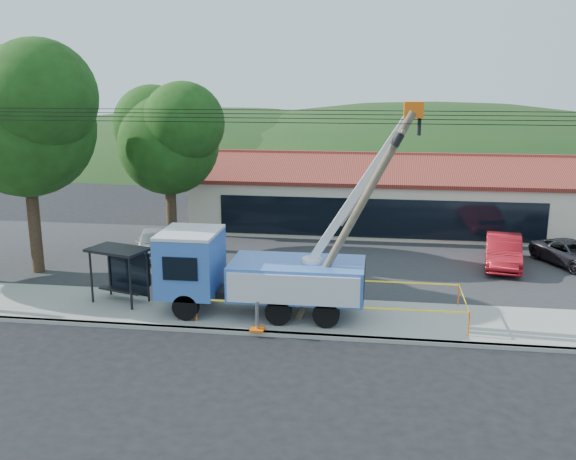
% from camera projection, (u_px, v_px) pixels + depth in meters
% --- Properties ---
extents(ground, '(120.00, 120.00, 0.00)m').
position_uv_depth(ground, '(254.00, 360.00, 21.22)').
color(ground, black).
rests_on(ground, ground).
extents(curb, '(60.00, 0.25, 0.15)m').
position_uv_depth(curb, '(265.00, 333.00, 23.22)').
color(curb, '#9C9892').
rests_on(curb, ground).
extents(sidewalk, '(60.00, 4.00, 0.15)m').
position_uv_depth(sidewalk, '(274.00, 315.00, 25.05)').
color(sidewalk, '#9C9892').
rests_on(sidewalk, ground).
extents(parking_lot, '(60.00, 12.00, 0.10)m').
position_uv_depth(parking_lot, '(299.00, 259.00, 32.76)').
color(parking_lot, '#28282B').
rests_on(parking_lot, ground).
extents(strip_mall, '(22.50, 8.53, 4.67)m').
position_uv_depth(strip_mall, '(379.00, 197.00, 39.47)').
color(strip_mall, beige).
rests_on(strip_mall, ground).
extents(tree_west_near, '(7.56, 6.72, 10.80)m').
position_uv_depth(tree_west_near, '(24.00, 113.00, 28.79)').
color(tree_west_near, '#332316').
rests_on(tree_west_near, ground).
extents(tree_lot, '(6.30, 5.60, 8.94)m').
position_uv_depth(tree_lot, '(168.00, 134.00, 33.23)').
color(tree_lot, '#332316').
rests_on(tree_lot, ground).
extents(hill_west, '(78.40, 56.00, 28.00)m').
position_uv_depth(hill_west, '(219.00, 155.00, 76.21)').
color(hill_west, '#163914').
rests_on(hill_west, ground).
extents(hill_center, '(89.60, 64.00, 32.00)m').
position_uv_depth(hill_center, '(433.00, 159.00, 72.81)').
color(hill_center, '#163914').
rests_on(hill_center, ground).
extents(utility_truck, '(9.88, 4.27, 8.13)m').
position_uv_depth(utility_truck, '(254.00, 271.00, 24.74)').
color(utility_truck, black).
rests_on(utility_truck, ground).
extents(leaning_pole, '(4.26, 1.64, 7.96)m').
position_uv_depth(leaning_pole, '(358.00, 209.00, 23.16)').
color(leaning_pole, brown).
rests_on(leaning_pole, ground).
extents(bus_shelter, '(2.69, 2.10, 2.28)m').
position_uv_depth(bus_shelter, '(121.00, 262.00, 26.03)').
color(bus_shelter, black).
rests_on(bus_shelter, ground).
extents(caution_tape, '(10.03, 3.19, 0.92)m').
position_uv_depth(caution_tape, '(332.00, 296.00, 24.87)').
color(caution_tape, '#F8600D').
rests_on(caution_tape, ground).
extents(car_silver, '(2.79, 4.45, 1.41)m').
position_uv_depth(car_silver, '(154.00, 258.00, 33.20)').
color(car_silver, '#AAAEB2').
rests_on(car_silver, ground).
extents(car_red, '(2.30, 4.85, 1.54)m').
position_uv_depth(car_red, '(502.00, 268.00, 31.34)').
color(car_red, maroon).
rests_on(car_red, ground).
extents(car_dark, '(3.72, 4.82, 1.22)m').
position_uv_depth(car_dark, '(571.00, 268.00, 31.45)').
color(car_dark, black).
rests_on(car_dark, ground).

